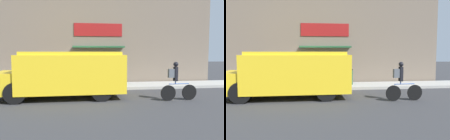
{
  "view_description": "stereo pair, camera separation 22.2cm",
  "coord_description": "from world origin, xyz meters",
  "views": [
    {
      "loc": [
        0.27,
        -11.36,
        1.99
      ],
      "look_at": [
        1.83,
        -0.2,
        1.1
      ],
      "focal_mm": 35.0,
      "sensor_mm": 36.0,
      "label": 1
    },
    {
      "loc": [
        0.49,
        -11.39,
        1.99
      ],
      "look_at": [
        1.83,
        -0.2,
        1.1
      ],
      "focal_mm": 35.0,
      "sensor_mm": 36.0,
      "label": 2
    }
  ],
  "objects": [
    {
      "name": "ground_plane",
      "position": [
        0.0,
        0.0,
        0.0
      ],
      "size": [
        70.0,
        70.0,
        0.0
      ],
      "primitive_type": "plane",
      "color": "#38383A"
    },
    {
      "name": "storefront",
      "position": [
        0.02,
        2.27,
        2.75
      ],
      "size": [
        17.33,
        0.81,
        5.49
      ],
      "color": "#756656",
      "rests_on": "ground_plane"
    },
    {
      "name": "sidewalk",
      "position": [
        0.0,
        1.05,
        0.07
      ],
      "size": [
        28.0,
        2.11,
        0.15
      ],
      "color": "#ADAAA3",
      "rests_on": "ground_plane"
    },
    {
      "name": "school_bus",
      "position": [
        -0.41,
        -1.6,
        1.09
      ],
      "size": [
        5.47,
        2.7,
        2.03
      ],
      "rotation": [
        0.0,
        0.0,
        0.01
      ],
      "color": "yellow",
      "rests_on": "ground_plane"
    },
    {
      "name": "trash_bin",
      "position": [
        2.58,
        1.02,
        0.59
      ],
      "size": [
        0.53,
        0.53,
        0.89
      ],
      "color": "#2D5138",
      "rests_on": "sidewalk"
    },
    {
      "name": "cyclist",
      "position": [
        4.16,
        -2.84,
        0.78
      ],
      "size": [
        1.6,
        0.21,
        1.62
      ],
      "rotation": [
        0.0,
        0.0,
        0.05
      ],
      "color": "black",
      "rests_on": "ground_plane"
    }
  ]
}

